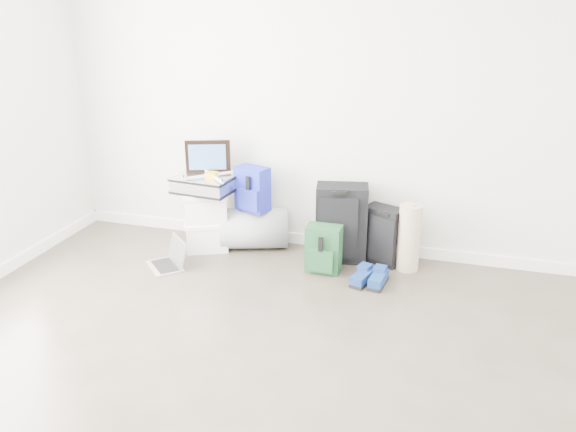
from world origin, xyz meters
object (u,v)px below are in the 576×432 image
(boxes_stack, at_px, (206,220))
(duffel_bag, at_px, (254,228))
(carry_on, at_px, (383,236))
(laptop, at_px, (170,260))
(briefcase, at_px, (204,184))
(large_suitcase, at_px, (341,223))

(boxes_stack, distance_m, duffel_bag, 0.43)
(duffel_bag, height_order, carry_on, carry_on)
(boxes_stack, xyz_separation_m, duffel_bag, (0.40, 0.15, -0.09))
(boxes_stack, bearing_deg, duffel_bag, -4.22)
(carry_on, bearing_deg, duffel_bag, -156.74)
(carry_on, relative_size, laptop, 1.22)
(carry_on, bearing_deg, laptop, -137.64)
(briefcase, relative_size, duffel_bag, 0.83)
(large_suitcase, distance_m, carry_on, 0.37)
(carry_on, height_order, laptop, carry_on)
(boxes_stack, xyz_separation_m, laptop, (-0.15, -0.44, -0.21))
(briefcase, bearing_deg, boxes_stack, 0.00)
(boxes_stack, xyz_separation_m, briefcase, (0.00, 0.00, 0.34))
(briefcase, relative_size, laptop, 1.21)
(large_suitcase, xyz_separation_m, laptop, (-1.34, -0.55, -0.27))
(laptop, bearing_deg, carry_on, 63.90)
(duffel_bag, xyz_separation_m, carry_on, (1.15, -0.00, 0.07))
(briefcase, distance_m, large_suitcase, 1.23)
(boxes_stack, distance_m, laptop, 0.51)
(carry_on, bearing_deg, boxes_stack, -151.28)
(boxes_stack, distance_m, carry_on, 1.55)
(carry_on, bearing_deg, briefcase, -151.28)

